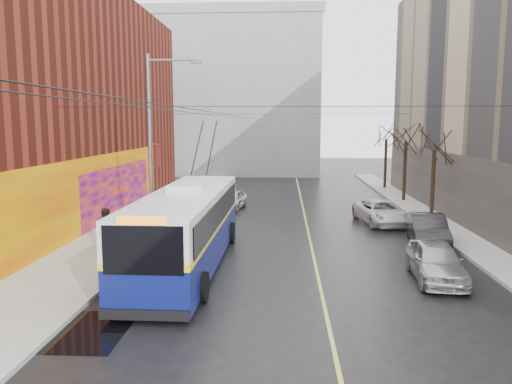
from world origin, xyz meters
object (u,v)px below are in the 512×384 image
tree_near (435,137)px  parked_car_c (381,212)px  pedestrian_b (107,229)px  parked_car_b (428,230)px  pedestrian_c (141,218)px  trolleybus (187,227)px  parked_car_a (436,261)px  following_car (231,199)px  tree_mid (406,130)px  streetlight_pole (153,142)px  pedestrian_a (107,231)px  tree_far (387,130)px

tree_near → parked_car_c: bearing=-159.5°
pedestrian_b → parked_car_b: bearing=-67.3°
tree_near → pedestrian_c: tree_near is taller
pedestrian_b → parked_car_c: bearing=-47.2°
tree_near → pedestrian_c: 17.40m
trolleybus → parked_car_a: bearing=-7.2°
trolleybus → parked_car_c: bearing=44.6°
parked_car_a → following_car: bearing=125.5°
tree_near → tree_mid: (0.00, 7.00, 0.28)m
trolleybus → pedestrian_c: (-3.25, 4.62, -0.56)m
following_car → streetlight_pole: bearing=-98.2°
pedestrian_b → trolleybus: bearing=-101.2°
streetlight_pole → trolleybus: 5.98m
trolleybus → following_car: bearing=89.1°
following_car → pedestrian_b: (-4.30, -11.64, 0.42)m
parked_car_a → tree_mid: bearing=84.1°
following_car → pedestrian_c: pedestrian_c is taller
parked_car_b → parked_car_c: bearing=110.6°
pedestrian_a → streetlight_pole: bearing=-37.0°
tree_mid → tree_far: bearing=90.0°
parked_car_b → pedestrian_b: size_ratio=2.38×
streetlight_pole → tree_mid: (15.14, 13.00, 0.41)m
tree_mid → tree_far: size_ratio=1.02×
pedestrian_a → pedestrian_c: size_ratio=0.90×
tree_mid → trolleybus: bearing=-126.1°
parked_car_b → pedestrian_c: bearing=-174.8°
streetlight_pole → parked_car_a: streetlight_pole is taller
pedestrian_a → pedestrian_c: bearing=-20.3°
following_car → pedestrian_c: (-3.59, -8.91, 0.40)m
parked_car_a → pedestrian_c: bearing=159.0°
tree_mid → pedestrian_a: 23.14m
tree_near → parked_car_b: bearing=-107.5°
tree_mid → pedestrian_b: bearing=-137.0°
parked_car_a → parked_car_b: parked_car_b is taller
following_car → pedestrian_c: 9.61m
tree_near → parked_car_c: 5.50m
tree_near → streetlight_pole: bearing=-158.4°
streetlight_pole → pedestrian_c: size_ratio=4.88×
streetlight_pole → trolleybus: size_ratio=0.72×
parked_car_c → pedestrian_a: bearing=-161.6°
streetlight_pole → pedestrian_c: (-0.80, 0.21, -3.78)m
tree_near → parked_car_c: (-3.20, -1.20, -4.31)m
streetlight_pole → following_car: bearing=73.0°
parked_car_c → tree_far: bearing=68.3°
pedestrian_a → pedestrian_c: pedestrian_c is taller
parked_car_a → tree_near: bearing=78.5°
pedestrian_a → pedestrian_b: (0.03, -0.06, 0.11)m
following_car → pedestrian_a: (-4.33, -11.57, 0.31)m
streetlight_pole → parked_car_c: 13.53m
trolleybus → pedestrian_b: size_ratio=6.65×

